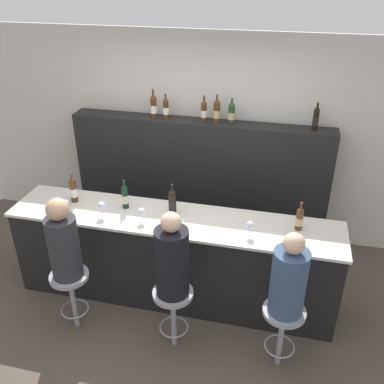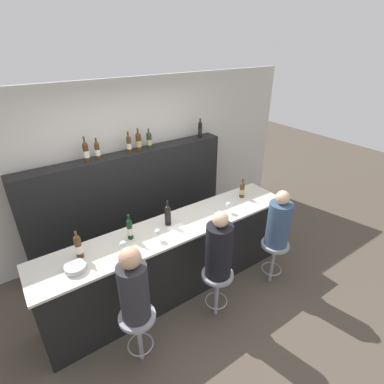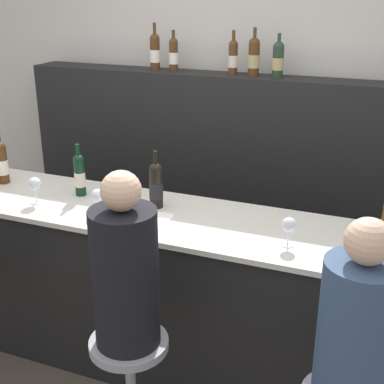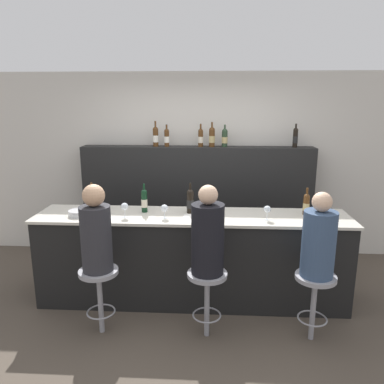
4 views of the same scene
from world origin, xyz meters
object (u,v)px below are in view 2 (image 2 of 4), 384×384
Objects in this scene: wine_glass_2 at (228,205)px; bar_stool_left at (138,325)px; wine_bottle_backbar_1 at (97,150)px; bar_stool_right at (274,252)px; metal_bowl at (76,267)px; guest_seated_right at (279,222)px; wine_bottle_counter_1 at (130,229)px; guest_seated_middle at (219,248)px; wine_bottle_backbar_0 at (86,152)px; guest_seated_left at (134,288)px; wine_bottle_counter_2 at (168,215)px; wine_bottle_backbar_2 at (129,144)px; wine_bottle_backbar_4 at (149,140)px; wine_bottle_counter_0 at (78,246)px; wine_bottle_counter_3 at (242,190)px; wine_glass_0 at (123,245)px; bar_stool_middle at (217,282)px; wine_bottle_backbar_3 at (139,141)px; wine_bottle_backbar_5 at (200,129)px; wine_glass_1 at (158,232)px.

bar_stool_left is (-1.63, -0.54, -0.60)m from wine_glass_2.
bar_stool_right is at bearing -50.34° from wine_bottle_backbar_1.
guest_seated_right reaches higher than metal_bowl.
metal_bowl reaches higher than bar_stool_right.
wine_bottle_counter_1 is 0.49× the size of bar_stool_right.
bar_stool_right is (0.99, -0.00, -0.51)m from guest_seated_middle.
guest_seated_left is at bearing -98.21° from wine_bottle_backbar_0.
guest_seated_left is (-0.82, -0.75, -0.11)m from wine_bottle_counter_2.
wine_bottle_backbar_2 reaches higher than metal_bowl.
wine_bottle_backbar_4 is at bearing 57.54° from bar_stool_left.
wine_glass_2 is at bearing -6.25° from wine_bottle_counter_0.
bar_stool_left is 0.84× the size of guest_seated_right.
wine_bottle_backbar_1 is at bearing 0.00° from wine_bottle_backbar_0.
wine_bottle_counter_2 is at bearing 42.41° from bar_stool_left.
wine_bottle_counter_3 is at bearing 19.90° from guest_seated_left.
wine_bottle_backbar_2 reaches higher than wine_glass_0.
metal_bowl reaches higher than bar_stool_middle.
wine_bottle_counter_3 is at bearing -48.51° from wine_bottle_backbar_3.
wine_bottle_backbar_0 is at bearing 91.88° from wine_bottle_counter_1.
wine_glass_0 is (-2.02, -1.37, -0.61)m from wine_bottle_backbar_5.
wine_bottle_backbar_4 is 2.27m from bar_stool_middle.
metal_bowl is (-1.19, -0.17, -0.11)m from wine_bottle_counter_2.
guest_seated_left is 2.02m from guest_seated_right.
wine_bottle_backbar_2 is 0.37× the size of guest_seated_middle.
wine_bottle_counter_0 is 0.42× the size of guest_seated_right.
wine_bottle_counter_1 reaches higher than wine_bottle_counter_3.
wine_bottle_backbar_1 is 0.94× the size of wine_bottle_backbar_5.
guest_seated_right is (2.38, -0.58, -0.04)m from metal_bowl.
wine_bottle_backbar_0 reaches higher than bar_stool_right.
wine_bottle_counter_1 is 1.03m from bar_stool_left.
guest_seated_left reaches higher than metal_bowl.
wine_glass_0 is 1.49m from wine_glass_2.
wine_bottle_counter_0 is 0.98× the size of wine_bottle_backbar_3.
wine_bottle_backbar_5 is (2.43, 1.16, 0.59)m from wine_bottle_counter_0.
wine_bottle_backbar_0 is 1.16× the size of wine_bottle_backbar_1.
wine_bottle_backbar_0 is 1.89m from wine_bottle_backbar_5.
wine_bottle_backbar_3 reaches higher than wine_bottle_counter_2.
wine_bottle_counter_2 is at bearing -93.44° from wine_bottle_backbar_2.
wine_bottle_backbar_0 is at bearing -180.00° from wine_bottle_backbar_2.
wine_glass_2 is at bearing -66.89° from wine_bottle_backbar_3.
wine_glass_2 is (-0.44, -0.21, -0.01)m from wine_bottle_counter_3.
wine_glass_1 is at bearing -78.14° from wine_bottle_backbar_0.
bar_stool_left is (-0.82, -0.75, -0.63)m from wine_bottle_counter_2.
metal_bowl is at bearing -165.58° from wine_bottle_counter_1.
wine_glass_1 is at bearing 130.36° from bar_stool_middle.
guest_seated_right reaches higher than wine_bottle_counter_3.
wine_bottle_backbar_0 is 1.51m from wine_glass_0.
wine_bottle_backbar_5 is at bearing 0.00° from wine_bottle_backbar_0.
wine_bottle_backbar_0 is 2.86m from bar_stool_right.
metal_bowl is at bearing -115.60° from wine_bottle_backbar_0.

